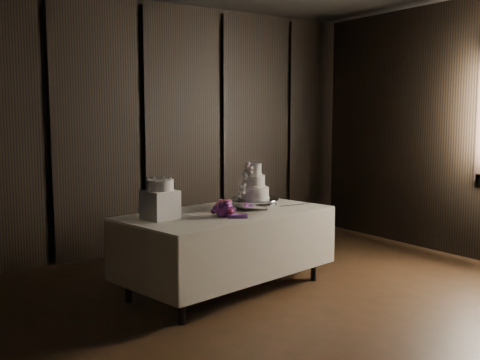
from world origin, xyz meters
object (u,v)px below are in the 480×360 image
at_px(box_pedestal, 160,205).
at_px(small_cake, 160,185).
at_px(bouquet, 225,209).
at_px(display_table, 227,248).
at_px(wedding_cake, 253,185).
at_px(cake_stand, 254,203).

relative_size(box_pedestal, small_cake, 1.08).
bearing_deg(bouquet, display_table, 54.54).
distance_m(bouquet, small_cake, 0.62).
bearing_deg(wedding_cake, cake_stand, 17.05).
relative_size(display_table, box_pedestal, 8.29).
height_order(display_table, small_cake, small_cake).
bearing_deg(wedding_cake, small_cake, 168.42).
height_order(cake_stand, wedding_cake, wedding_cake).
xyz_separation_m(cake_stand, wedding_cake, (-0.03, -0.01, 0.18)).
distance_m(display_table, box_pedestal, 0.83).
relative_size(wedding_cake, box_pedestal, 1.34).
distance_m(display_table, wedding_cake, 0.65).
bearing_deg(small_cake, cake_stand, 1.91).
distance_m(display_table, cake_stand, 0.52).
xyz_separation_m(display_table, cake_stand, (0.34, 0.04, 0.39)).
height_order(display_table, wedding_cake, wedding_cake).
bearing_deg(display_table, bouquet, -136.67).
bearing_deg(box_pedestal, bouquet, -20.13).
bearing_deg(display_table, small_cake, 168.36).
bearing_deg(box_pedestal, cake_stand, 1.91).
relative_size(cake_stand, wedding_cake, 1.39).
xyz_separation_m(bouquet, box_pedestal, (-0.54, 0.20, 0.06)).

